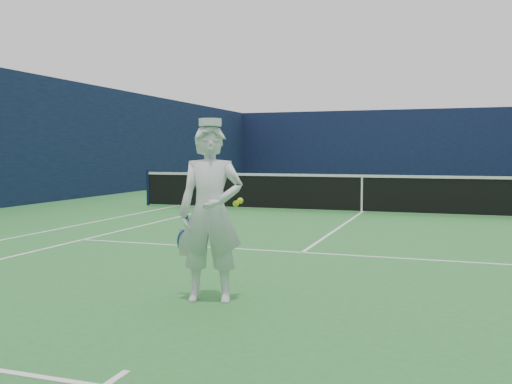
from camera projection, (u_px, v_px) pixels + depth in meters
The scene contains 5 objects.
ground at pixel (362, 213), 15.09m from camera, with size 80.00×80.00×0.00m, color #2C7432.
court_markings at pixel (362, 212), 15.09m from camera, with size 11.03×23.83×0.01m.
windscreen_fence at pixel (363, 137), 14.95m from camera, with size 20.12×36.12×4.00m.
tennis_net at pixel (362, 192), 15.05m from camera, with size 12.88×0.09×1.07m.
tennis_player at pixel (211, 213), 6.08m from camera, with size 0.87×0.62×1.95m.
Camera 1 is at (2.20, -15.12, 1.60)m, focal length 40.00 mm.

